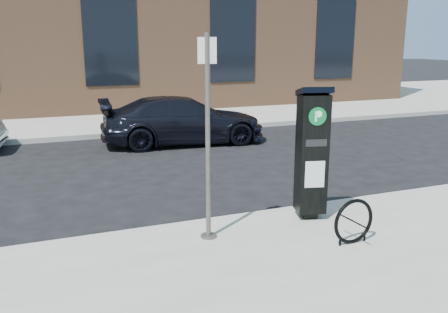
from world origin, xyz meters
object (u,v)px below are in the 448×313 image
sign_pole (208,141)px  bike_rack (354,222)px  parking_kiosk (312,152)px  car_dark (183,120)px

sign_pole → bike_rack: 2.31m
parking_kiosk → sign_pole: 1.82m
sign_pole → parking_kiosk: bearing=16.0°
parking_kiosk → sign_pole: size_ratio=0.73×
sign_pole → car_dark: sign_pole is taller
parking_kiosk → sign_pole: (-1.78, -0.17, 0.34)m
parking_kiosk → car_dark: (-0.02, 6.90, -0.54)m
car_dark → bike_rack: bearing=-174.7°
bike_rack → sign_pole: bearing=149.8°
parking_kiosk → sign_pole: bearing=-160.3°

